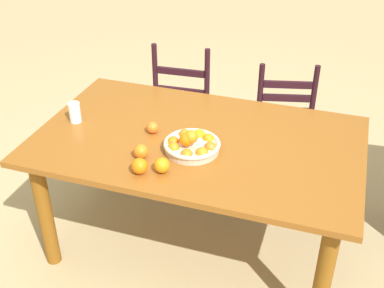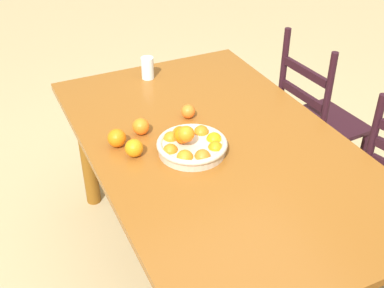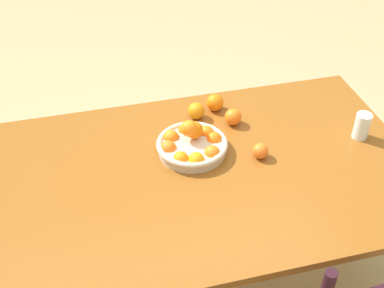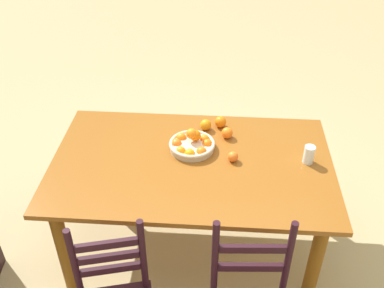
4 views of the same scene
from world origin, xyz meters
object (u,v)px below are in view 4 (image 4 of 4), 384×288
Objects in this scene: orange_loose_2 at (206,125)px; drinking_glass at (309,155)px; orange_loose_3 at (233,157)px; fruit_bowl at (192,144)px; orange_loose_0 at (227,133)px; dining_table at (192,175)px; orange_loose_1 at (220,122)px.

orange_loose_2 is 0.72m from drinking_glass.
orange_loose_3 is 0.47m from drinking_glass.
drinking_glass is at bearing 154.51° from orange_loose_2.
fruit_bowl is 0.73m from drinking_glass.
orange_loose_0 is 0.17m from orange_loose_2.
drinking_glass is (-0.50, 0.23, 0.02)m from orange_loose_0.
fruit_bowl is at bearing -86.48° from dining_table.
orange_loose_3 reaches higher than dining_table.
fruit_bowl reaches higher than drinking_glass.
fruit_bowl is 3.96× the size of orange_loose_0.
fruit_bowl is at bearing 56.37° from orange_loose_1.
orange_loose_2 is at bearing 22.54° from orange_loose_1.
dining_table is at bearing 66.87° from orange_loose_1.
orange_loose_1 is (-0.18, -0.27, 0.00)m from fruit_bowl.
fruit_bowl is at bearing -6.64° from drinking_glass.
orange_loose_1 is at bearing -123.63° from fruit_bowl.
orange_loose_0 reaches higher than orange_loose_3.
orange_loose_1 is 0.11m from orange_loose_2.
orange_loose_3 is at bearing -174.74° from dining_table.
drinking_glass is at bearing -176.42° from dining_table.
orange_loose_3 is at bearing 157.90° from fruit_bowl.
dining_table is at bearing 51.38° from orange_loose_0.
orange_loose_3 is (-0.18, 0.33, -0.01)m from orange_loose_2.
orange_loose_1 is 0.38m from orange_loose_3.
orange_loose_1 reaches higher than orange_loose_2.
orange_loose_0 is 0.98× the size of orange_loose_2.
orange_loose_0 is 0.94× the size of orange_loose_1.
dining_table is 5.89× the size of fruit_bowl.
dining_table is 0.45m from orange_loose_1.
orange_loose_2 is (-0.07, -0.35, 0.15)m from dining_table.
orange_loose_0 reaches higher than dining_table.
orange_loose_3 is at bearing 2.65° from drinking_glass.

